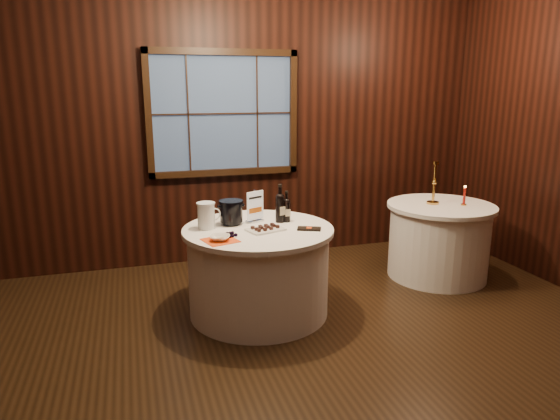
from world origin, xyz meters
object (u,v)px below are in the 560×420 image
object	(u,v)px
side_table	(439,240)
ice_bucket	(231,212)
main_table	(259,270)
port_bottle_right	(287,208)
chocolate_plate	(266,229)
chocolate_box	(309,229)
cracker_bowl	(220,238)
grape_bunch	(230,235)
sign_stand	(255,211)
red_candle	(464,197)
port_bottle_left	(280,206)
brass_candlestick	(434,189)
glass_pitcher	(206,215)

from	to	relation	value
side_table	ice_bucket	distance (m)	2.25
main_table	side_table	world-z (taller)	same
port_bottle_right	ice_bucket	world-z (taller)	port_bottle_right
side_table	chocolate_plate	bearing A→B (deg)	-168.38
main_table	chocolate_box	size ratio (longest dim) A/B	6.58
side_table	cracker_bowl	bearing A→B (deg)	-166.50
grape_bunch	sign_stand	bearing A→B (deg)	52.94
chocolate_plate	grape_bunch	distance (m)	0.33
main_table	ice_bucket	distance (m)	0.56
chocolate_box	red_candle	world-z (taller)	red_candle
main_table	port_bottle_right	distance (m)	0.59
port_bottle_left	brass_candlestick	bearing A→B (deg)	-10.86
port_bottle_left	port_bottle_right	bearing A→B (deg)	-23.05
main_table	cracker_bowl	xyz separation A→B (m)	(-0.37, -0.27, 0.41)
glass_pitcher	cracker_bowl	distance (m)	0.39
sign_stand	ice_bucket	bearing A→B (deg)	160.11
chocolate_plate	brass_candlestick	world-z (taller)	brass_candlestick
port_bottle_right	chocolate_plate	size ratio (longest dim) A/B	0.82
sign_stand	chocolate_plate	bearing A→B (deg)	-110.34
chocolate_box	brass_candlestick	bearing A→B (deg)	43.21
chocolate_plate	red_candle	bearing A→B (deg)	7.96
chocolate_box	brass_candlestick	world-z (taller)	brass_candlestick
cracker_bowl	red_candle	world-z (taller)	red_candle
cracker_bowl	glass_pitcher	bearing A→B (deg)	97.01
chocolate_box	red_candle	bearing A→B (deg)	36.12
main_table	grape_bunch	size ratio (longest dim) A/B	7.17
port_bottle_left	chocolate_box	bearing A→B (deg)	-80.29
chocolate_box	sign_stand	bearing A→B (deg)	159.87
port_bottle_right	main_table	bearing A→B (deg)	-163.10
side_table	ice_bucket	world-z (taller)	ice_bucket
chocolate_plate	glass_pitcher	bearing A→B (deg)	155.53
grape_bunch	cracker_bowl	bearing A→B (deg)	-145.75
main_table	brass_candlestick	distance (m)	2.03
chocolate_plate	brass_candlestick	size ratio (longest dim) A/B	0.78
main_table	chocolate_box	distance (m)	0.58
chocolate_box	cracker_bowl	size ratio (longest dim) A/B	1.27
main_table	port_bottle_right	world-z (taller)	port_bottle_right
main_table	brass_candlestick	xyz separation A→B (m)	(1.93, 0.35, 0.54)
sign_stand	ice_bucket	distance (m)	0.21
side_table	glass_pitcher	size ratio (longest dim) A/B	4.82
ice_bucket	glass_pitcher	world-z (taller)	glass_pitcher
side_table	chocolate_box	size ratio (longest dim) A/B	5.55
port_bottle_left	red_candle	size ratio (longest dim) A/B	1.66
sign_stand	chocolate_box	size ratio (longest dim) A/B	1.48
glass_pitcher	main_table	bearing A→B (deg)	-22.37
red_candle	brass_candlestick	bearing A→B (deg)	149.70
main_table	brass_candlestick	size ratio (longest dim) A/B	2.93
ice_bucket	red_candle	xyz separation A→B (m)	(2.38, 0.02, -0.03)
ice_bucket	chocolate_box	bearing A→B (deg)	-30.95
grape_bunch	port_bottle_right	bearing A→B (deg)	29.61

